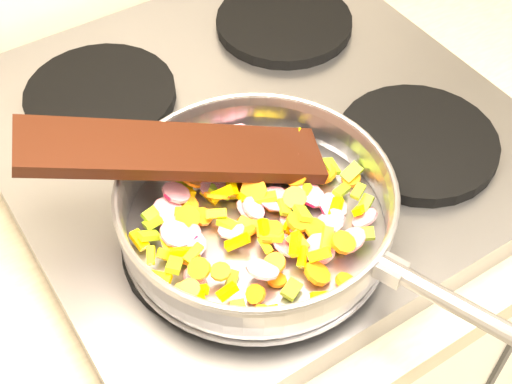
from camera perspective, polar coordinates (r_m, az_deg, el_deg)
cooktop at (r=0.89m, az=-0.16°, el=4.63°), size 0.60×0.60×0.04m
grate_fl at (r=0.75m, az=-3.42°, el=-4.33°), size 0.19×0.19×0.02m
grate_fr at (r=0.86m, az=12.79°, el=3.90°), size 0.19×0.19×0.02m
grate_bl at (r=0.93m, az=-12.35°, el=7.58°), size 0.19×0.19×0.02m
grate_br at (r=1.02m, az=2.26°, el=13.39°), size 0.19×0.19×0.02m
saute_pan at (r=0.72m, az=0.15°, el=-1.21°), size 0.33×0.48×0.06m
vegetable_heap at (r=0.73m, az=-0.05°, el=-2.03°), size 0.27×0.25×0.05m
wooden_spatula at (r=0.74m, az=-6.43°, el=3.30°), size 0.32×0.18×0.10m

